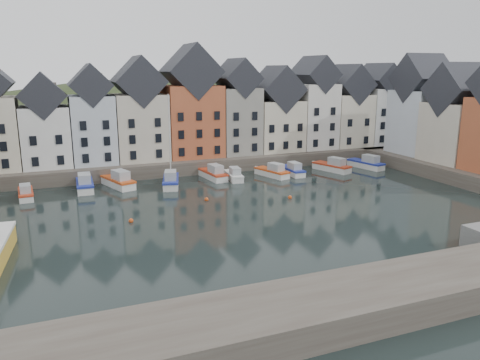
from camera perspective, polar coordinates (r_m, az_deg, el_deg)
ground at (r=52.13m, az=2.80°, el=-4.31°), size 260.00×260.00×0.00m
far_quay at (r=79.33m, az=-6.21°, el=2.53°), size 90.00×16.00×2.00m
near_wall at (r=29.50m, az=2.85°, el=-16.81°), size 50.00×6.00×2.00m
hillside at (r=108.62m, az=-9.68°, el=-4.94°), size 153.60×70.40×64.00m
far_terrace at (r=77.26m, az=-3.63°, el=8.19°), size 72.37×8.16×17.78m
right_terrace at (r=78.09m, az=25.19°, el=7.04°), size 8.30×24.25×16.36m
mooring_buoys at (r=55.43m, az=-3.26°, el=-3.07°), size 20.50×5.50×0.50m
boat_a at (r=64.45m, az=-24.66°, el=-1.51°), size 2.06×5.57×2.10m
boat_b at (r=65.97m, az=-18.41°, el=-0.50°), size 2.32×6.90×2.63m
boat_c at (r=66.35m, az=-14.61°, el=-0.15°), size 4.23×7.30×2.68m
boat_d at (r=65.26m, az=-8.43°, el=-0.05°), size 3.73×7.00×12.79m
boat_e at (r=69.04m, az=-3.26°, el=0.74°), size 2.77×6.66×2.48m
boat_f at (r=68.53m, az=-0.75°, el=0.57°), size 2.40×5.75×2.14m
boat_g at (r=70.63m, az=4.00°, el=0.98°), size 3.58×6.39×2.34m
boat_h at (r=72.16m, az=6.38°, el=1.17°), size 1.85×5.89×2.26m
boat_i at (r=75.64m, az=11.24°, el=1.62°), size 3.94×6.81×2.50m
boat_j at (r=79.23m, az=15.20°, el=1.93°), size 3.39×6.78×2.49m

